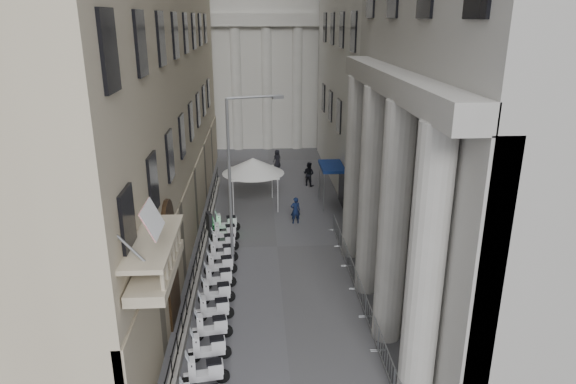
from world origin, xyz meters
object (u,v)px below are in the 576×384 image
pedestrian_a (295,210)px  pedestrian_b (309,174)px  security_tent (255,167)px  street_lamp (237,169)px  info_kiosk (210,225)px

pedestrian_a → pedestrian_b: pedestrian_b is taller
security_tent → pedestrian_b: security_tent is taller
street_lamp → info_kiosk: 6.50m
pedestrian_b → pedestrian_a: bearing=112.8°
pedestrian_a → pedestrian_b: size_ratio=0.93×
info_kiosk → pedestrian_b: (7.06, 9.80, 0.17)m
street_lamp → pedestrian_a: bearing=43.9°
street_lamp → pedestrian_b: size_ratio=4.74×
security_tent → pedestrian_a: bearing=-52.1°
security_tent → street_lamp: street_lamp is taller
security_tent → pedestrian_a: size_ratio=2.44×
security_tent → info_kiosk: security_tent is taller
info_kiosk → pedestrian_b: 12.08m
security_tent → pedestrian_a: (2.57, -3.31, -2.07)m
security_tent → pedestrian_a: security_tent is taller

